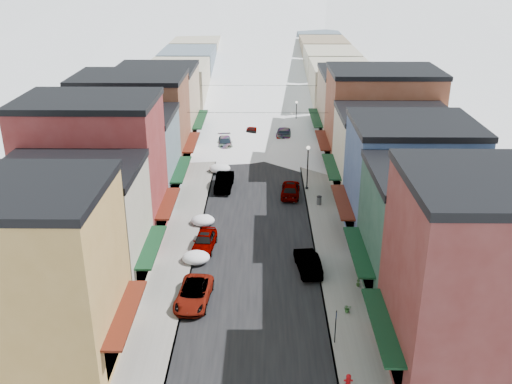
{
  "coord_description": "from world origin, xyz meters",
  "views": [
    {
      "loc": [
        0.58,
        -24.74,
        23.09
      ],
      "look_at": [
        0.0,
        23.96,
        2.85
      ],
      "focal_mm": 40.0,
      "sensor_mm": 36.0,
      "label": 1
    }
  ],
  "objects_px": {
    "car_dark_hatch": "(224,182)",
    "fire_hydrant": "(348,381)",
    "car_white_suv": "(194,294)",
    "car_green_sedan": "(308,262)",
    "streetlamp_near": "(308,162)",
    "car_silver_sedan": "(205,241)",
    "trash_can": "(319,200)"
  },
  "relations": [
    {
      "from": "car_silver_sedan",
      "to": "fire_hydrant",
      "type": "height_order",
      "value": "car_silver_sedan"
    },
    {
      "from": "car_dark_hatch",
      "to": "fire_hydrant",
      "type": "height_order",
      "value": "car_dark_hatch"
    },
    {
      "from": "car_dark_hatch",
      "to": "car_white_suv",
      "type": "bearing_deg",
      "value": -89.19
    },
    {
      "from": "car_white_suv",
      "to": "car_green_sedan",
      "type": "bearing_deg",
      "value": 33.01
    },
    {
      "from": "car_white_suv",
      "to": "trash_can",
      "type": "relative_size",
      "value": 5.76
    },
    {
      "from": "car_green_sedan",
      "to": "streetlamp_near",
      "type": "relative_size",
      "value": 0.95
    },
    {
      "from": "car_white_suv",
      "to": "trash_can",
      "type": "bearing_deg",
      "value": 63.16
    },
    {
      "from": "car_white_suv",
      "to": "car_green_sedan",
      "type": "relative_size",
      "value": 1.1
    },
    {
      "from": "car_dark_hatch",
      "to": "streetlamp_near",
      "type": "bearing_deg",
      "value": 1.59
    },
    {
      "from": "trash_can",
      "to": "streetlamp_near",
      "type": "bearing_deg",
      "value": 102.21
    },
    {
      "from": "car_green_sedan",
      "to": "streetlamp_near",
      "type": "height_order",
      "value": "streetlamp_near"
    },
    {
      "from": "car_white_suv",
      "to": "car_silver_sedan",
      "type": "bearing_deg",
      "value": 94.57
    },
    {
      "from": "car_green_sedan",
      "to": "streetlamp_near",
      "type": "bearing_deg",
      "value": -101.06
    },
    {
      "from": "car_silver_sedan",
      "to": "car_dark_hatch",
      "type": "height_order",
      "value": "car_dark_hatch"
    },
    {
      "from": "car_silver_sedan",
      "to": "car_white_suv",
      "type": "bearing_deg",
      "value": -84.81
    },
    {
      "from": "car_green_sedan",
      "to": "streetlamp_near",
      "type": "xyz_separation_m",
      "value": [
        1.13,
        16.89,
        2.4
      ]
    },
    {
      "from": "car_silver_sedan",
      "to": "fire_hydrant",
      "type": "relative_size",
      "value": 4.93
    },
    {
      "from": "car_white_suv",
      "to": "fire_hydrant",
      "type": "relative_size",
      "value": 5.67
    },
    {
      "from": "car_dark_hatch",
      "to": "car_green_sedan",
      "type": "xyz_separation_m",
      "value": [
        7.7,
        -17.09,
        -0.06
      ]
    },
    {
      "from": "car_green_sedan",
      "to": "car_dark_hatch",
      "type": "bearing_deg",
      "value": -72.97
    },
    {
      "from": "car_white_suv",
      "to": "streetlamp_near",
      "type": "bearing_deg",
      "value": 70.41
    },
    {
      "from": "car_silver_sedan",
      "to": "car_green_sedan",
      "type": "xyz_separation_m",
      "value": [
        8.5,
        -3.54,
        0.01
      ]
    },
    {
      "from": "car_dark_hatch",
      "to": "car_silver_sedan",
      "type": "bearing_deg",
      "value": -90.47
    },
    {
      "from": "car_white_suv",
      "to": "streetlamp_near",
      "type": "height_order",
      "value": "streetlamp_near"
    },
    {
      "from": "car_dark_hatch",
      "to": "streetlamp_near",
      "type": "xyz_separation_m",
      "value": [
        8.83,
        -0.2,
        2.34
      ]
    },
    {
      "from": "car_silver_sedan",
      "to": "car_dark_hatch",
      "type": "distance_m",
      "value": 13.57
    },
    {
      "from": "trash_can",
      "to": "streetlamp_near",
      "type": "distance_m",
      "value": 5.01
    },
    {
      "from": "car_silver_sedan",
      "to": "fire_hydrant",
      "type": "xyz_separation_m",
      "value": [
        9.86,
        -16.93,
        -0.18
      ]
    },
    {
      "from": "car_silver_sedan",
      "to": "car_green_sedan",
      "type": "distance_m",
      "value": 9.21
    },
    {
      "from": "fire_hydrant",
      "to": "streetlamp_near",
      "type": "bearing_deg",
      "value": 90.43
    },
    {
      "from": "car_dark_hatch",
      "to": "fire_hydrant",
      "type": "distance_m",
      "value": 31.79
    },
    {
      "from": "car_dark_hatch",
      "to": "car_green_sedan",
      "type": "height_order",
      "value": "car_dark_hatch"
    }
  ]
}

